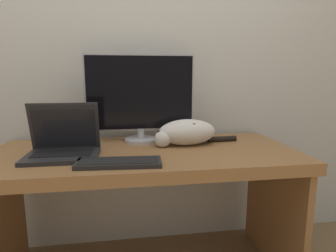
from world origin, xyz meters
TOP-DOWN VIEW (x-y plane):
  - wall_back at (0.00, 0.76)m, footprint 6.40×0.06m
  - desk at (0.00, 0.35)m, footprint 1.59×0.70m
  - monitor at (-0.01, 0.55)m, footprint 0.63×0.19m
  - laptop at (-0.40, 0.30)m, footprint 0.34×0.25m
  - external_keyboard at (-0.13, 0.12)m, footprint 0.38×0.16m
  - cat at (0.24, 0.43)m, footprint 0.50×0.19m
  - small_toy at (0.37, 0.52)m, footprint 0.05×0.05m

SIDE VIEW (x-z plane):
  - desk at x=0.00m, z-range 0.22..0.96m
  - external_keyboard at x=-0.13m, z-range 0.74..0.76m
  - small_toy at x=0.37m, z-range 0.74..0.79m
  - laptop at x=-0.40m, z-range 0.66..0.92m
  - cat at x=0.24m, z-range 0.74..0.89m
  - monitor at x=-0.01m, z-range 0.75..1.26m
  - wall_back at x=0.00m, z-range 0.00..2.60m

